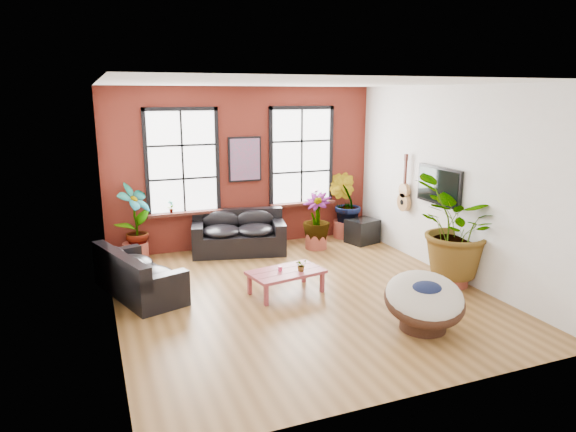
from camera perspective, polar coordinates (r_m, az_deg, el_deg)
name	(u,v)px	position (r m, az deg, el deg)	size (l,w,h in m)	color
room	(298,193)	(8.48, 1.12, 2.60)	(6.04, 6.54, 3.54)	brown
sofa_back	(239,234)	(11.10, -5.52, -1.97)	(2.12, 1.37, 0.90)	black
sofa_left	(136,275)	(9.10, -16.50, -6.28)	(1.43, 2.16, 0.79)	black
coffee_table	(286,273)	(8.80, -0.22, -6.39)	(1.36, 0.93, 0.48)	maroon
papasan_chair	(424,300)	(7.73, 14.91, -9.02)	(1.47, 1.47, 0.87)	#381F14
poster	(245,159)	(11.28, -4.81, 6.30)	(0.74, 0.06, 0.98)	black
tv_wall_unit	(428,189)	(10.35, 15.33, 2.94)	(0.13, 1.86, 1.20)	black
media_box	(362,231)	(11.89, 8.26, -1.67)	(0.78, 0.70, 0.54)	black
pot_back_left	(136,252)	(10.99, -16.55, -3.82)	(0.64, 0.64, 0.38)	brown
pot_back_right	(345,229)	(12.31, 6.36, -1.43)	(0.70, 0.70, 0.41)	brown
pot_right_wall	(454,275)	(9.67, 17.93, -6.27)	(0.57, 0.57, 0.38)	brown
pot_mid	(316,241)	(11.38, 3.14, -2.76)	(0.61, 0.61, 0.35)	brown
floor_plant_back_left	(135,219)	(10.80, -16.60, -0.31)	(0.77, 0.52, 1.46)	#193E10
floor_plant_back_right	(345,203)	(12.14, 6.32, 1.46)	(0.76, 0.61, 1.39)	#193E10
floor_plant_right_wall	(458,228)	(9.38, 18.34, -1.30)	(1.63, 1.41, 1.81)	#193E10
floor_plant_mid	(317,218)	(11.25, 3.20, -0.23)	(0.62, 0.62, 1.10)	#193E10
table_plant	(301,265)	(8.74, 1.48, -5.45)	(0.20, 0.17, 0.22)	#193E10
sill_plant_left	(171,207)	(11.03, -12.88, 1.02)	(0.14, 0.10, 0.27)	#193E10
sill_plant_right	(316,195)	(11.97, 3.16, 2.29)	(0.15, 0.15, 0.27)	#193E10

